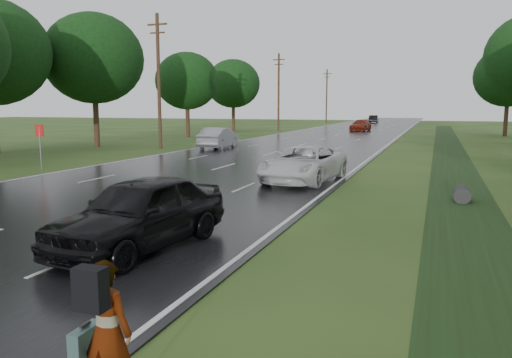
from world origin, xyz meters
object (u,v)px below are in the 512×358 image
object	(u,v)px
road_sign	(40,138)
pedestrian	(105,330)
dark_sedan	(140,212)
silver_sedan	(218,138)
white_pickup	(304,164)

from	to	relation	value
road_sign	pedestrian	bearing A→B (deg)	-45.24
dark_sedan	silver_sedan	world-z (taller)	dark_sedan
road_sign	pedestrian	world-z (taller)	road_sign
road_sign	pedestrian	xyz separation A→B (m)	(15.84, -15.97, -0.80)
pedestrian	white_pickup	size ratio (longest dim) A/B	0.30
road_sign	white_pickup	distance (m)	13.85
road_sign	silver_sedan	distance (m)	14.86
pedestrian	dark_sedan	bearing A→B (deg)	-62.14
white_pickup	silver_sedan	distance (m)	17.43
road_sign	dark_sedan	bearing A→B (deg)	-39.77
road_sign	dark_sedan	xyz separation A→B (m)	(12.89, -10.73, -0.78)
dark_sedan	silver_sedan	bearing A→B (deg)	117.60
silver_sedan	white_pickup	bearing A→B (deg)	122.43
road_sign	silver_sedan	size ratio (longest dim) A/B	0.47
road_sign	white_pickup	bearing A→B (deg)	1.53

